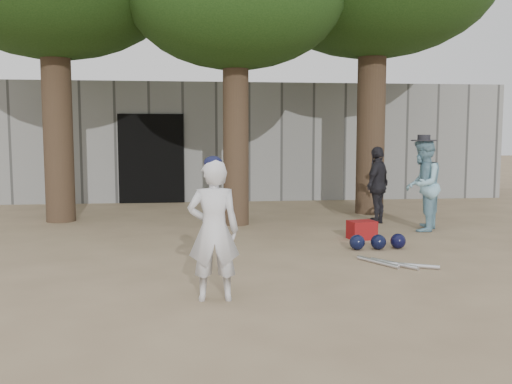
{
  "coord_description": "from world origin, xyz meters",
  "views": [
    {
      "loc": [
        -0.29,
        -6.5,
        1.73
      ],
      "look_at": [
        0.6,
        1.0,
        0.95
      ],
      "focal_mm": 40.0,
      "sensor_mm": 36.0,
      "label": 1
    }
  ],
  "objects": [
    {
      "name": "ground",
      "position": [
        0.0,
        0.0,
        0.0
      ],
      "size": [
        70.0,
        70.0,
        0.0
      ],
      "primitive_type": "plane",
      "color": "#937C5E",
      "rests_on": "ground"
    },
    {
      "name": "boy_player",
      "position": [
        -0.04,
        -0.69,
        0.73
      ],
      "size": [
        0.54,
        0.36,
        1.47
      ],
      "primitive_type": "imported",
      "rotation": [
        0.0,
        0.0,
        3.12
      ],
      "color": "silver",
      "rests_on": "ground"
    },
    {
      "name": "spectator_blue",
      "position": [
        3.82,
        3.11,
        0.82
      ],
      "size": [
        0.94,
        1.0,
        1.63
      ],
      "primitive_type": "imported",
      "rotation": [
        0.0,
        0.0,
        4.16
      ],
      "color": "#82B5C9",
      "rests_on": "ground"
    },
    {
      "name": "spectator_dark",
      "position": [
        3.29,
        3.97,
        0.74
      ],
      "size": [
        0.84,
        0.89,
        1.48
      ],
      "primitive_type": "imported",
      "rotation": [
        0.0,
        0.0,
        4.0
      ],
      "color": "black",
      "rests_on": "ground"
    },
    {
      "name": "red_bag",
      "position": [
        2.52,
        2.46,
        0.15
      ],
      "size": [
        0.47,
        0.39,
        0.3
      ],
      "primitive_type": "cube",
      "rotation": [
        0.0,
        0.0,
        0.18
      ],
      "color": "maroon",
      "rests_on": "ground"
    },
    {
      "name": "back_building",
      "position": [
        -0.0,
        10.33,
        1.5
      ],
      "size": [
        16.0,
        5.24,
        3.0
      ],
      "color": "gray",
      "rests_on": "ground"
    },
    {
      "name": "helmet_row",
      "position": [
        2.51,
        1.61,
        0.11
      ],
      "size": [
        0.87,
        0.27,
        0.23
      ],
      "color": "black",
      "rests_on": "ground"
    },
    {
      "name": "bat_pile",
      "position": [
        2.37,
        0.56,
        0.03
      ],
      "size": [
        0.89,
        0.76,
        0.06
      ],
      "color": "silver",
      "rests_on": "ground"
    }
  ]
}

